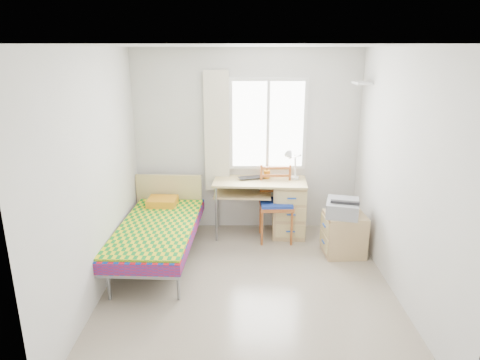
# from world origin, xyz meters

# --- Properties ---
(floor) EXTENTS (3.50, 3.50, 0.00)m
(floor) POSITION_xyz_m (0.00, 0.00, 0.00)
(floor) COLOR #BCAD93
(floor) RESTS_ON ground
(ceiling) EXTENTS (3.50, 3.50, 0.00)m
(ceiling) POSITION_xyz_m (0.00, 0.00, 2.60)
(ceiling) COLOR white
(ceiling) RESTS_ON wall_back
(wall_back) EXTENTS (3.20, 0.00, 3.20)m
(wall_back) POSITION_xyz_m (0.00, 1.75, 1.30)
(wall_back) COLOR silver
(wall_back) RESTS_ON ground
(wall_left) EXTENTS (0.00, 3.50, 3.50)m
(wall_left) POSITION_xyz_m (-1.60, 0.00, 1.30)
(wall_left) COLOR silver
(wall_left) RESTS_ON ground
(wall_right) EXTENTS (0.00, 3.50, 3.50)m
(wall_right) POSITION_xyz_m (1.60, 0.00, 1.30)
(wall_right) COLOR silver
(wall_right) RESTS_ON ground
(window) EXTENTS (1.10, 0.04, 1.30)m
(window) POSITION_xyz_m (0.30, 1.73, 1.55)
(window) COLOR white
(window) RESTS_ON wall_back
(curtain) EXTENTS (0.35, 0.05, 1.70)m
(curtain) POSITION_xyz_m (-0.42, 1.68, 1.45)
(curtain) COLOR beige
(curtain) RESTS_ON wall_back
(floating_shelf) EXTENTS (0.20, 0.32, 0.03)m
(floating_shelf) POSITION_xyz_m (1.49, 1.40, 2.15)
(floating_shelf) COLOR white
(floating_shelf) RESTS_ON wall_right
(bed) EXTENTS (1.00, 2.01, 0.86)m
(bed) POSITION_xyz_m (-1.12, 0.69, 0.41)
(bed) COLOR gray
(bed) RESTS_ON floor
(desk) EXTENTS (1.33, 0.67, 0.81)m
(desk) POSITION_xyz_m (0.53, 1.46, 0.44)
(desk) COLOR tan
(desk) RESTS_ON floor
(chair) EXTENTS (0.46, 0.46, 1.04)m
(chair) POSITION_xyz_m (0.41, 1.32, 0.58)
(chair) COLOR #98361D
(chair) RESTS_ON floor
(cabinet) EXTENTS (0.53, 0.48, 0.55)m
(cabinet) POSITION_xyz_m (1.25, 0.82, 0.28)
(cabinet) COLOR tan
(cabinet) RESTS_ON floor
(printer) EXTENTS (0.49, 0.54, 0.20)m
(printer) POSITION_xyz_m (1.21, 0.81, 0.65)
(printer) COLOR #98999F
(printer) RESTS_ON cabinet
(laptop) EXTENTS (0.41, 0.33, 0.03)m
(laptop) POSITION_xyz_m (0.08, 1.49, 0.82)
(laptop) COLOR black
(laptop) RESTS_ON desk
(pen_cup) EXTENTS (0.10, 0.10, 0.11)m
(pen_cup) POSITION_xyz_m (0.29, 1.57, 0.86)
(pen_cup) COLOR #F8AA1B
(pen_cup) RESTS_ON desk
(task_lamp) EXTENTS (0.24, 0.34, 0.45)m
(task_lamp) POSITION_xyz_m (0.62, 1.41, 1.09)
(task_lamp) COLOR white
(task_lamp) RESTS_ON desk
(book) EXTENTS (0.24, 0.28, 0.02)m
(book) POSITION_xyz_m (0.02, 1.48, 0.59)
(book) COLOR gray
(book) RESTS_ON desk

